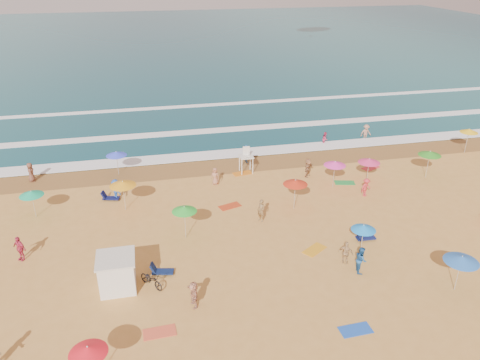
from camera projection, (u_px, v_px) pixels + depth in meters
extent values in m
plane|color=gold|center=(218.00, 240.00, 32.16)|extent=(220.00, 220.00, 0.00)
cube|color=#0C4756|center=(155.00, 43.00, 106.21)|extent=(220.00, 140.00, 0.18)
plane|color=olive|center=(195.00, 168.00, 43.18)|extent=(220.00, 220.00, 0.00)
cube|color=white|center=(192.00, 157.00, 45.34)|extent=(200.00, 2.20, 0.05)
cube|color=white|center=(184.00, 133.00, 51.51)|extent=(200.00, 1.60, 0.05)
cube|color=white|center=(176.00, 107.00, 60.33)|extent=(200.00, 1.20, 0.05)
cube|color=white|center=(117.00, 274.00, 27.13)|extent=(2.00, 2.00, 2.00)
cube|color=silver|center=(115.00, 258.00, 26.67)|extent=(2.20, 2.20, 0.12)
imported|color=black|center=(151.00, 280.00, 27.45)|extent=(1.64, 1.84, 0.97)
cone|color=#1B88EA|center=(364.00, 227.00, 29.77)|extent=(1.59, 1.59, 0.35)
cone|color=green|center=(184.00, 209.00, 31.49)|extent=(1.70, 1.70, 0.35)
cone|color=#FF38AE|center=(335.00, 163.00, 38.59)|extent=(1.82, 1.82, 0.35)
cone|color=red|center=(295.00, 182.00, 35.21)|extent=(1.86, 1.86, 0.35)
cone|color=green|center=(430.00, 153.00, 40.35)|extent=(1.93, 1.93, 0.35)
cone|color=red|center=(88.00, 350.00, 20.42)|extent=(1.72, 1.72, 0.35)
cone|color=#F4A219|center=(123.00, 184.00, 35.08)|extent=(2.00, 2.00, 0.35)
cone|color=#E93374|center=(369.00, 161.00, 39.56)|extent=(1.86, 1.86, 0.35)
cone|color=yellow|center=(469.00, 131.00, 45.56)|extent=(1.69, 1.69, 0.35)
cone|color=#16B97E|center=(31.00, 193.00, 34.20)|extent=(1.74, 1.74, 0.35)
cone|color=blue|center=(462.00, 259.00, 26.46)|extent=(1.96, 1.96, 0.35)
cone|color=#384EFF|center=(116.00, 154.00, 40.99)|extent=(1.82, 1.82, 0.35)
cube|color=#0F1E4B|center=(163.00, 272.00, 28.66)|extent=(1.39, 0.82, 0.34)
cube|color=#101A53|center=(366.00, 238.00, 32.12)|extent=(1.32, 0.61, 0.34)
cube|color=#0E134A|center=(111.00, 198.00, 37.40)|extent=(1.40, 0.87, 0.34)
cube|color=orange|center=(242.00, 173.00, 42.05)|extent=(1.82, 1.12, 0.03)
cube|color=#E45535|center=(160.00, 332.00, 24.24)|extent=(1.74, 0.94, 0.03)
cube|color=#C13B18|center=(230.00, 206.00, 36.51)|extent=(1.88, 1.34, 0.03)
cube|color=blue|center=(356.00, 330.00, 24.40)|extent=(1.73, 0.92, 0.03)
cube|color=green|center=(345.00, 183.00, 40.31)|extent=(1.86, 1.25, 0.03)
cube|color=orange|center=(314.00, 250.00, 31.08)|extent=(1.89, 1.66, 0.03)
cube|color=red|center=(371.00, 168.00, 43.17)|extent=(1.90, 1.48, 0.03)
imported|color=tan|center=(194.00, 294.00, 25.77)|extent=(0.61, 1.52, 1.60)
imported|color=tan|center=(346.00, 253.00, 29.36)|extent=(0.98, 0.88, 1.60)
imported|color=brown|center=(31.00, 172.00, 40.26)|extent=(0.65, 0.90, 1.71)
imported|color=brown|center=(261.00, 211.00, 34.13)|extent=(0.70, 0.76, 1.74)
imported|color=#D5353A|center=(366.00, 187.00, 37.79)|extent=(1.14, 0.91, 1.55)
imported|color=#215B9D|center=(361.00, 260.00, 28.61)|extent=(0.84, 0.97, 1.74)
imported|color=#B07051|center=(215.00, 176.00, 39.76)|extent=(0.88, 0.82, 1.52)
imported|color=#AC784F|center=(308.00, 168.00, 41.15)|extent=(1.30, 1.57, 1.69)
imported|color=#C63153|center=(19.00, 248.00, 29.73)|extent=(1.06, 0.94, 1.72)
imported|color=#CA325D|center=(325.00, 139.00, 48.62)|extent=(0.85, 0.91, 1.49)
imported|color=#2460AB|center=(247.00, 154.00, 44.08)|extent=(0.49, 0.67, 1.70)
imported|color=#2551AD|center=(116.00, 189.00, 37.25)|extent=(1.14, 1.28, 1.72)
imported|color=tan|center=(366.00, 133.00, 49.83)|extent=(1.20, 0.71, 1.83)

